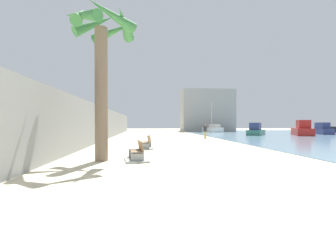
{
  "coord_description": "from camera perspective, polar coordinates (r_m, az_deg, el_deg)",
  "views": [
    {
      "loc": [
        -2.69,
        -10.54,
        1.84
      ],
      "look_at": [
        -0.36,
        14.56,
        1.57
      ],
      "focal_mm": 26.19,
      "sensor_mm": 36.0,
      "label": 1
    }
  ],
  "objects": [
    {
      "name": "boat_mid_bay",
      "position": [
        40.69,
        19.79,
        -1.0
      ],
      "size": [
        4.99,
        6.1,
        1.91
      ],
      "color": "#337060",
      "rests_on": "water_bay"
    },
    {
      "name": "harbor_building",
      "position": [
        58.44,
        9.05,
        3.52
      ],
      "size": [
        12.0,
        6.0,
        9.65
      ],
      "primitive_type": "cube",
      "color": "#9E9E99",
      "rests_on": "ground"
    },
    {
      "name": "boat_outer",
      "position": [
        48.99,
        31.89,
        -0.76
      ],
      "size": [
        3.13,
        6.71,
        1.96
      ],
      "color": "navy",
      "rests_on": "water_bay"
    },
    {
      "name": "seawall",
      "position": [
        28.95,
        -14.88,
        0.49
      ],
      "size": [
        0.8,
        64.0,
        3.58
      ],
      "primitive_type": "cube",
      "color": "gray",
      "rests_on": "ground"
    },
    {
      "name": "bench_far",
      "position": [
        17.93,
        -5.02,
        -4.53
      ],
      "size": [
        1.32,
        2.21,
        0.98
      ],
      "color": "gray",
      "rests_on": "ground"
    },
    {
      "name": "bench_near",
      "position": [
        12.39,
        -7.36,
        -6.84
      ],
      "size": [
        1.38,
        2.23,
        0.98
      ],
      "color": "gray",
      "rests_on": "ground"
    },
    {
      "name": "palm_tree",
      "position": [
        12.96,
        -15.28,
        17.15
      ],
      "size": [
        3.65,
        3.64,
        7.97
      ],
      "color": "#7A6651",
      "rests_on": "ground"
    },
    {
      "name": "boat_distant",
      "position": [
        42.2,
        28.79,
        -0.78
      ],
      "size": [
        4.43,
        6.4,
        2.3
      ],
      "color": "red",
      "rests_on": "water_bay"
    },
    {
      "name": "person_walking",
      "position": [
        29.99,
        8.65,
        -0.97
      ],
      "size": [
        0.46,
        0.33,
        1.74
      ],
      "color": "gold",
      "rests_on": "ground"
    },
    {
      "name": "boat_far_left",
      "position": [
        52.09,
        10.39,
        -0.67
      ],
      "size": [
        3.78,
        4.98,
        6.4
      ],
      "color": "white",
      "rests_on": "water_bay"
    },
    {
      "name": "ground_plane",
      "position": [
        28.73,
        0.07,
        -3.06
      ],
      "size": [
        120.0,
        120.0,
        0.0
      ],
      "primitive_type": "plane",
      "color": "beige"
    }
  ]
}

